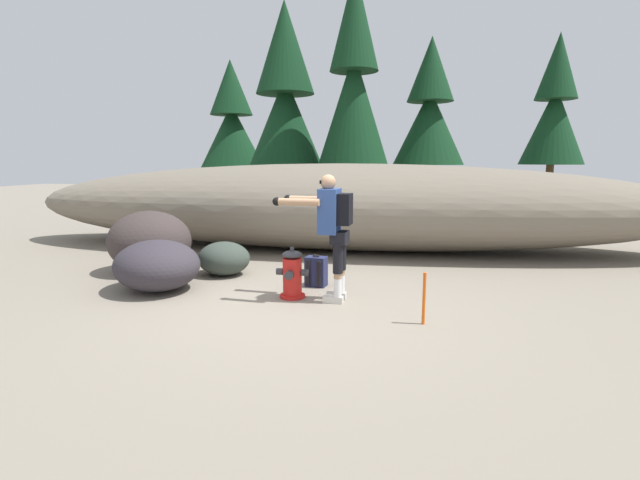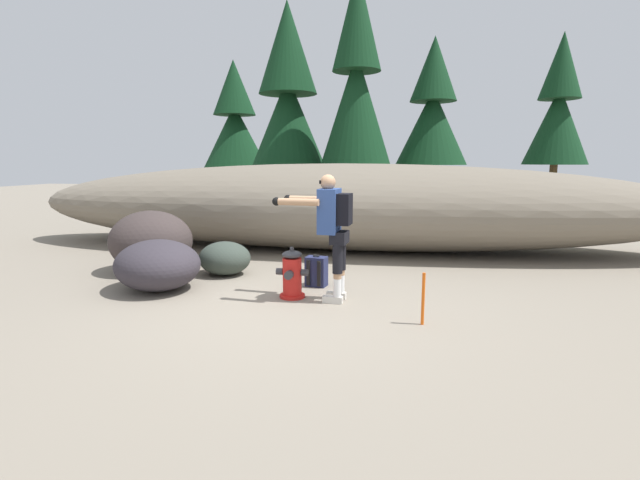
% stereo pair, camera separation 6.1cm
% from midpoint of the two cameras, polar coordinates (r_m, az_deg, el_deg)
% --- Properties ---
extents(ground_plane, '(56.00, 56.00, 0.04)m').
position_cam_midpoint_polar(ground_plane, '(6.05, -3.13, -8.09)').
color(ground_plane, gray).
extents(dirt_embankment, '(13.99, 3.20, 1.78)m').
position_cam_midpoint_polar(dirt_embankment, '(9.79, 2.42, 4.17)').
color(dirt_embankment, '#756B5B').
rests_on(dirt_embankment, ground_plane).
extents(fire_hydrant, '(0.44, 0.39, 0.69)m').
position_cam_midpoint_polar(fire_hydrant, '(6.27, -3.71, -4.29)').
color(fire_hydrant, red).
rests_on(fire_hydrant, ground_plane).
extents(utility_worker, '(1.00, 0.58, 1.66)m').
position_cam_midpoint_polar(utility_worker, '(5.99, 1.10, 2.19)').
color(utility_worker, beige).
rests_on(utility_worker, ground_plane).
extents(spare_backpack, '(0.33, 0.32, 0.47)m').
position_cam_midpoint_polar(spare_backpack, '(6.86, -0.71, -3.91)').
color(spare_backpack, '#23284C').
rests_on(spare_backpack, ground_plane).
extents(boulder_large, '(1.74, 1.73, 0.72)m').
position_cam_midpoint_polar(boulder_large, '(7.02, -19.62, -2.95)').
color(boulder_large, '#332E36').
rests_on(boulder_large, ground_plane).
extents(boulder_mid, '(1.72, 1.68, 1.02)m').
position_cam_midpoint_polar(boulder_mid, '(8.22, -20.38, -0.16)').
color(boulder_mid, '#3C3231').
rests_on(boulder_mid, ground_plane).
extents(boulder_small, '(0.89, 0.82, 0.54)m').
position_cam_midpoint_polar(boulder_small, '(7.67, -11.94, -2.23)').
color(boulder_small, '#364038').
rests_on(boulder_small, ground_plane).
extents(pine_tree_far_left, '(2.40, 2.40, 5.47)m').
position_cam_midpoint_polar(pine_tree_far_left, '(17.97, -10.89, 13.78)').
color(pine_tree_far_left, '#47331E').
rests_on(pine_tree_far_left, ground_plane).
extents(pine_tree_left, '(2.81, 2.81, 6.67)m').
position_cam_midpoint_polar(pine_tree_left, '(15.13, -4.39, 15.70)').
color(pine_tree_left, '#47331E').
rests_on(pine_tree_left, ground_plane).
extents(pine_tree_center, '(2.15, 2.15, 7.14)m').
position_cam_midpoint_polar(pine_tree_center, '(13.99, 4.04, 18.06)').
color(pine_tree_center, '#47331E').
rests_on(pine_tree_center, ground_plane).
extents(pine_tree_right, '(2.24, 2.24, 5.63)m').
position_cam_midpoint_polar(pine_tree_right, '(15.49, 13.21, 14.97)').
color(pine_tree_right, '#47331E').
rests_on(pine_tree_right, ground_plane).
extents(pine_tree_far_right, '(1.83, 1.83, 5.51)m').
position_cam_midpoint_polar(pine_tree_far_right, '(15.78, 26.78, 13.96)').
color(pine_tree_far_right, '#47331E').
rests_on(pine_tree_far_right, ground_plane).
extents(survey_stake, '(0.04, 0.04, 0.60)m').
position_cam_midpoint_polar(survey_stake, '(5.37, 12.35, -7.05)').
color(survey_stake, '#E55914').
rests_on(survey_stake, ground_plane).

